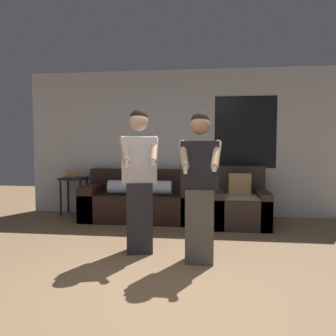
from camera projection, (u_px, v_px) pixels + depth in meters
ground_plane at (156, 294)px, 2.90m from camera, size 14.00×14.00×0.00m
wall_back at (185, 143)px, 6.12m from camera, size 5.95×0.07×2.70m
couch at (142, 201)px, 5.80m from camera, size 2.03×0.89×0.87m
armchair at (239, 205)px, 5.41m from camera, size 0.90×0.93×0.96m
side_table at (74, 184)px, 6.17m from camera, size 0.46×0.40×0.86m
person_left at (139, 180)px, 3.97m from camera, size 0.50×0.54×1.75m
person_right at (200, 187)px, 3.63m from camera, size 0.48×0.46×1.68m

